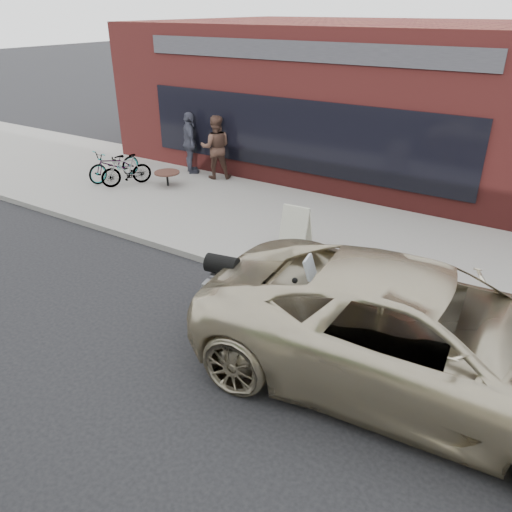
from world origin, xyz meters
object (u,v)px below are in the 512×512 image
object	(u,v)px
motorcycle	(258,297)
bicycle_front	(114,165)
bicycle_rear	(126,170)
cafe_table	(167,173)
cafe_patron_right	(190,143)
minivan	(422,335)
sandwich_sign	(296,227)
cafe_patron_left	(216,147)

from	to	relation	value
motorcycle	bicycle_front	bearing A→B (deg)	141.38
bicycle_rear	bicycle_front	bearing A→B (deg)	-166.38
bicycle_front	bicycle_rear	bearing A→B (deg)	-7.30
bicycle_front	bicycle_rear	size ratio (longest dim) A/B	1.18
cafe_table	cafe_patron_right	size ratio (longest dim) A/B	0.39
minivan	bicycle_rear	size ratio (longest dim) A/B	4.23
sandwich_sign	cafe_table	world-z (taller)	sandwich_sign
sandwich_sign	motorcycle	bearing A→B (deg)	-77.04
bicycle_front	cafe_table	distance (m)	1.81
bicycle_rear	cafe_table	bearing A→B (deg)	58.04
minivan	bicycle_front	size ratio (longest dim) A/B	3.58
cafe_table	cafe_patron_right	xyz separation A→B (m)	(-0.24, 1.41, 0.56)
bicycle_front	cafe_table	bearing A→B (deg)	20.83
bicycle_front	cafe_table	world-z (taller)	bicycle_front
bicycle_front	bicycle_rear	xyz separation A→B (m)	(0.70, -0.19, -0.02)
minivan	cafe_patron_right	bearing A→B (deg)	51.67
bicycle_front	cafe_patron_left	size ratio (longest dim) A/B	0.93
bicycle_rear	cafe_patron_left	bearing A→B (deg)	76.63
bicycle_rear	cafe_table	distance (m)	1.22
cafe_table	minivan	bearing A→B (deg)	-27.63
cafe_patron_right	bicycle_front	bearing A→B (deg)	90.95
motorcycle	sandwich_sign	size ratio (longest dim) A/B	2.48
motorcycle	cafe_patron_right	world-z (taller)	cafe_patron_right
bicycle_front	cafe_patron_right	bearing A→B (deg)	57.98
sandwich_sign	cafe_patron_left	size ratio (longest dim) A/B	0.51
minivan	cafe_patron_right	world-z (taller)	cafe_patron_right
cafe_table	cafe_patron_right	distance (m)	1.54
bicycle_front	cafe_patron_right	size ratio (longest dim) A/B	0.94
minivan	bicycle_rear	distance (m)	10.61
minivan	cafe_patron_left	world-z (taller)	cafe_patron_left
motorcycle	sandwich_sign	distance (m)	3.07
motorcycle	cafe_table	distance (m)	7.67
bicycle_front	bicycle_rear	distance (m)	0.72
motorcycle	cafe_table	size ratio (longest dim) A/B	3.24
cafe_table	cafe_patron_left	size ratio (longest dim) A/B	0.39
cafe_patron_left	cafe_patron_right	size ratio (longest dim) A/B	1.00
cafe_table	cafe_patron_left	world-z (taller)	cafe_patron_left
bicycle_rear	cafe_patron_left	distance (m)	2.76
minivan	cafe_table	world-z (taller)	minivan
sandwich_sign	cafe_patron_left	distance (m)	5.46
minivan	cafe_patron_left	distance (m)	10.00
bicycle_rear	cafe_table	world-z (taller)	bicycle_rear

